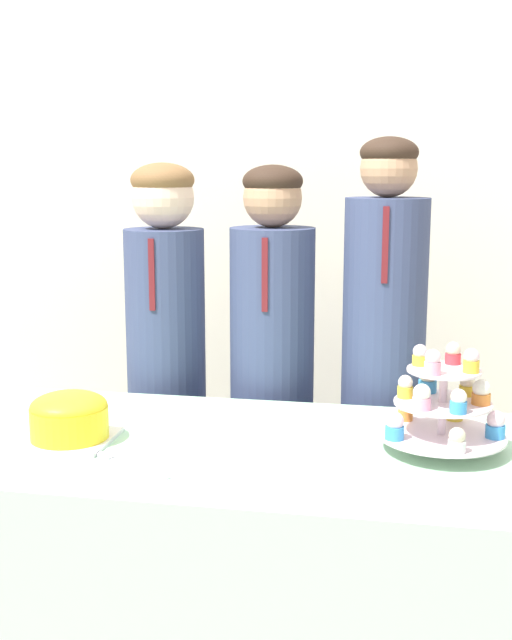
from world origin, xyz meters
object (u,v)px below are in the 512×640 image
(cake_knife, at_px, (115,460))
(round_cake, at_px, (69,417))
(student_1, at_px, (272,403))
(student_2, at_px, (382,397))
(cupcake_stand, at_px, (443,403))
(student_0, at_px, (167,392))

(cake_knife, bearing_deg, round_cake, 174.32)
(student_1, xyz_separation_m, student_2, (0.35, 0.00, 0.04))
(cupcake_stand, height_order, student_2, student_2)
(cake_knife, xyz_separation_m, cupcake_stand, (0.76, 0.21, 0.12))
(student_1, bearing_deg, cupcake_stand, -46.73)
(round_cake, relative_size, student_1, 0.14)
(round_cake, bearing_deg, student_2, 40.54)
(cupcake_stand, height_order, student_1, student_1)
(student_0, relative_size, student_1, 1.00)
(round_cake, relative_size, cake_knife, 0.85)
(student_1, bearing_deg, round_cake, -122.15)
(cake_knife, distance_m, student_2, 0.96)
(student_0, xyz_separation_m, student_2, (0.70, 0.00, 0.02))
(student_2, bearing_deg, cake_knife, -128.41)
(cake_knife, bearing_deg, student_0, 126.28)
(round_cake, bearing_deg, student_0, 85.11)
(student_0, distance_m, student_2, 0.70)
(round_cake, xyz_separation_m, student_2, (0.75, 0.64, -0.09))
(cake_knife, bearing_deg, student_2, 80.11)
(round_cake, relative_size, cupcake_stand, 0.68)
(student_1, height_order, student_2, student_2)
(round_cake, distance_m, student_2, 1.00)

